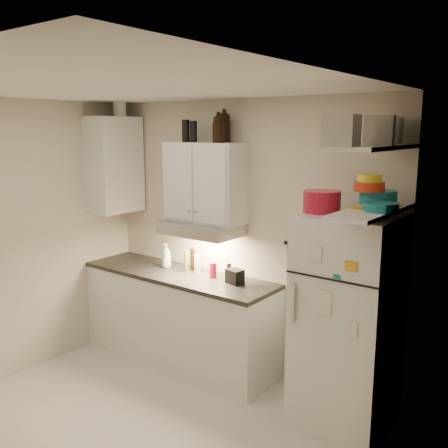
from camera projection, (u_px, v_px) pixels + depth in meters
The scene contains 36 objects.
floor at pixel (128, 436), 3.85m from camera, with size 3.20×3.00×0.02m, color silver.
ceiling at pixel (114, 86), 3.36m from camera, with size 3.20×3.00×0.02m, color white.
back_wall at pixel (241, 237), 4.79m from camera, with size 3.20×0.02×2.60m, color beige.
left_wall at pixel (3, 243), 4.56m from camera, with size 0.02×3.00×2.60m, color beige.
right_wall at pixel (326, 324), 2.66m from camera, with size 0.02×3.00×2.60m, color beige.
base_cabinet at pixel (179, 318), 5.04m from camera, with size 2.10×0.60×0.88m, color white.
countertop at pixel (178, 275), 4.95m from camera, with size 2.10×0.62×0.04m, color #282622.
upper_cabinet at pixel (205, 182), 4.74m from camera, with size 0.80×0.33×0.75m, color white.
side_cabinet at pixel (114, 165), 5.28m from camera, with size 0.33×0.55×1.00m, color white.
range_hood at pixel (201, 228), 4.77m from camera, with size 0.76×0.46×0.12m, color silver.
fridge at pixel (347, 322), 3.86m from camera, with size 0.70×0.68×1.70m, color silver.
shelf_hi at pixel (376, 147), 3.39m from camera, with size 0.30×0.95×0.03m, color white.
shelf_lo at pixel (372, 211), 3.47m from camera, with size 0.30×0.95×0.03m, color white.
knife_strip at pixel (305, 246), 4.35m from camera, with size 0.42×0.02×0.03m, color black.
dutch_oven at pixel (322, 201), 3.77m from camera, with size 0.28×0.28×0.16m, color #AE142D.
book_stack at pixel (368, 213), 3.51m from camera, with size 0.20×0.25×0.08m, color gold.
spice_jar at pixel (360, 211), 3.56m from camera, with size 0.05×0.05×0.09m, color silver.
stock_pot at pixel (384, 130), 3.60m from camera, with size 0.27×0.27×0.20m, color silver.
tin_a at pixel (380, 130), 3.29m from camera, with size 0.20×0.18×0.20m, color #AAAAAD.
tin_b at pixel (342, 130), 3.10m from camera, with size 0.20×0.20×0.20m, color #AAAAAD.
bowl_teal at pixel (378, 198), 3.62m from camera, with size 0.27×0.27×0.11m, color #177480.
bowl_orange at pixel (369, 187), 3.56m from camera, with size 0.22×0.22×0.07m, color red.
bowl_yellow at pixel (370, 178), 3.55m from camera, with size 0.17×0.17×0.05m, color yellow.
plates at pixel (381, 207), 3.37m from camera, with size 0.24×0.24×0.06m, color #177480.
growler_a at pixel (224, 127), 4.59m from camera, with size 0.12×0.12×0.28m, color black, non-canonical shape.
growler_b at pixel (218, 128), 4.46m from camera, with size 0.11×0.11×0.25m, color black, non-canonical shape.
thermos_a at pixel (193, 132), 4.67m from camera, with size 0.07×0.07×0.20m, color black.
thermos_b at pixel (186, 131), 4.70m from camera, with size 0.07×0.07×0.21m, color black.
side_jar at pixel (120, 108), 5.17m from camera, with size 0.14×0.14×0.18m, color silver.
soap_bottle at pixel (166, 254), 5.12m from camera, with size 0.11×0.11×0.28m, color white.
pepper_mill at pixel (229, 271), 4.73m from camera, with size 0.05×0.05×0.16m, color brown.
oil_bottle at pixel (186, 261), 4.97m from camera, with size 0.04×0.04×0.22m, color #5E6018.
vinegar_bottle at pixel (193, 259), 5.01m from camera, with size 0.05×0.05×0.23m, color black.
clear_bottle at pixel (197, 264), 4.90m from camera, with size 0.06×0.06×0.19m, color silver.
red_jar at pixel (213, 270), 4.78m from camera, with size 0.07×0.07×0.15m, color #AE142D.
caddy at pixel (235, 276), 4.59m from camera, with size 0.16×0.11×0.13m, color black.
Camera 1 is at (2.69, -2.33, 2.32)m, focal length 40.00 mm.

